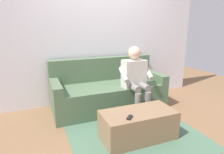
{
  "coord_description": "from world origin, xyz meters",
  "views": [
    {
      "loc": [
        1.22,
        3.09,
        1.49
      ],
      "look_at": [
        0.0,
        0.08,
        0.63
      ],
      "focal_mm": 31.72,
      "sensor_mm": 36.0,
      "label": 1
    }
  ],
  "objects_px": {
    "person_solo_seated": "(136,76)",
    "remote_black": "(130,117)",
    "couch": "(108,91)",
    "coffee_table": "(138,125)"
  },
  "relations": [
    {
      "from": "couch",
      "to": "person_solo_seated",
      "type": "xyz_separation_m",
      "value": [
        -0.34,
        0.42,
        0.35
      ]
    },
    {
      "from": "couch",
      "to": "remote_black",
      "type": "distance_m",
      "value": 1.29
    },
    {
      "from": "person_solo_seated",
      "to": "remote_black",
      "type": "relative_size",
      "value": 10.29
    },
    {
      "from": "couch",
      "to": "remote_black",
      "type": "relative_size",
      "value": 17.89
    },
    {
      "from": "person_solo_seated",
      "to": "remote_black",
      "type": "xyz_separation_m",
      "value": [
        0.54,
        0.85,
        -0.26
      ]
    },
    {
      "from": "couch",
      "to": "remote_black",
      "type": "xyz_separation_m",
      "value": [
        0.2,
        1.27,
        0.09
      ]
    },
    {
      "from": "remote_black",
      "to": "couch",
      "type": "bearing_deg",
      "value": 37.36
    },
    {
      "from": "coffee_table",
      "to": "remote_black",
      "type": "xyz_separation_m",
      "value": [
        0.2,
        0.13,
        0.2
      ]
    },
    {
      "from": "person_solo_seated",
      "to": "remote_black",
      "type": "height_order",
      "value": "person_solo_seated"
    },
    {
      "from": "couch",
      "to": "coffee_table",
      "type": "relative_size",
      "value": 2.03
    }
  ]
}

